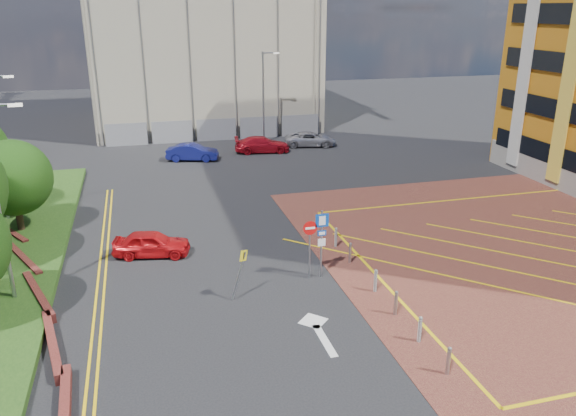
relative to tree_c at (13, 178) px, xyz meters
name	(u,v)px	position (x,y,z in m)	size (l,w,h in m)	color
ground	(317,288)	(13.50, -10.00, -3.19)	(140.00, 140.00, 0.00)	black
retaining_wall	(33,296)	(1.70, -8.00, -2.99)	(6.06, 20.33, 0.40)	maroon
tree_c	(13,178)	(0.00, 0.00, 0.00)	(4.00, 4.00, 4.90)	#3D2B1C
lamp_back	(264,94)	(17.58, 18.00, 1.17)	(1.53, 0.16, 8.00)	#9EA0A8
sign_cluster	(317,238)	(13.80, -9.02, -1.24)	(1.17, 0.12, 3.20)	#9EA0A8
warning_sign	(241,268)	(10.12, -10.14, -1.76)	(0.78, 0.42, 2.25)	#9EA0A8
bollard_row	(382,289)	(15.80, -11.67, -2.72)	(0.14, 11.14, 0.90)	#9EA0A8
construction_building	(198,14)	(13.50, 30.00, 7.81)	(21.20, 19.20, 22.00)	#B3A893
construction_fence	(227,129)	(14.50, 20.00, -2.19)	(21.60, 0.06, 2.00)	gray
car_red_left	(152,244)	(6.69, -4.62, -2.56)	(1.50, 3.72, 1.27)	red
car_blue_back	(192,152)	(10.57, 13.33, -2.52)	(1.42, 4.08, 1.34)	navy
car_red_back	(262,144)	(16.55, 14.51, -2.52)	(1.88, 4.61, 1.34)	#AB0E1A
car_silver_back	(311,139)	(21.18, 15.61, -2.57)	(2.07, 4.48, 1.25)	#ADACB3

